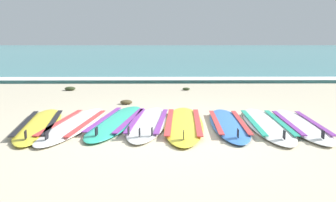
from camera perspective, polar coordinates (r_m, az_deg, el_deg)
name	(u,v)px	position (r m, az deg, el deg)	size (l,w,h in m)	color
ground_plane	(173,134)	(4.92, 0.83, -5.60)	(80.00, 80.00, 0.00)	#C1B599
sea	(166,50)	(40.38, -0.42, 8.58)	(80.00, 60.00, 0.10)	teal
wave_foam_strip	(168,80)	(10.87, 0.04, 3.56)	(80.00, 0.88, 0.11)	white
surfboard_0	(40,124)	(5.69, -20.89, -3.70)	(0.96, 2.40, 0.18)	yellow
surfboard_1	(74,124)	(5.54, -15.58, -3.77)	(0.88, 2.46, 0.18)	white
surfboard_2	(117,121)	(5.59, -8.59, -3.36)	(0.99, 2.52, 0.18)	#2DB793
surfboard_3	(148,122)	(5.45, -3.33, -3.61)	(0.78, 2.38, 0.18)	white
surfboard_4	(183,123)	(5.38, 2.62, -3.79)	(0.75, 2.51, 0.18)	yellow
surfboard_5	(228,124)	(5.44, 10.16, -3.80)	(0.64, 2.23, 0.18)	#3875CC
surfboard_6	(266,124)	(5.56, 16.25, -3.74)	(0.69, 2.38, 0.18)	white
surfboard_7	(300,124)	(5.71, 21.43, -3.69)	(0.68, 2.26, 0.18)	white
seaweed_clump_near_shoreline	(186,89)	(9.09, 3.10, 2.06)	(0.20, 0.16, 0.07)	#2D381E
seaweed_clump_mid_sand	(70,89)	(9.42, -16.24, 2.04)	(0.29, 0.23, 0.10)	#2D381E
seaweed_clump_by_the_boards	(126,102)	(7.18, -7.07, -0.18)	(0.26, 0.21, 0.09)	#4C4228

